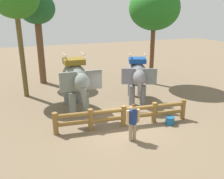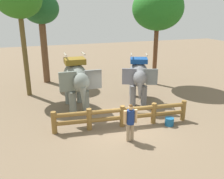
% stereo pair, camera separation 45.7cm
% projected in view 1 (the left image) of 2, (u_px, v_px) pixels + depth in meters
% --- Properties ---
extents(ground_plane, '(60.00, 60.00, 0.00)m').
position_uv_depth(ground_plane, '(125.00, 128.00, 11.39)').
color(ground_plane, brown).
extents(log_fence, '(6.56, 0.99, 1.05)m').
position_uv_depth(log_fence, '(123.00, 114.00, 11.42)').
color(log_fence, brown).
rests_on(log_fence, ground).
extents(elephant_near_left, '(2.09, 3.66, 3.15)m').
position_uv_depth(elephant_near_left, '(76.00, 80.00, 12.92)').
color(elephant_near_left, slate).
rests_on(elephant_near_left, ground).
extents(elephant_center, '(2.52, 3.43, 2.89)m').
position_uv_depth(elephant_center, '(137.00, 76.00, 14.29)').
color(elephant_center, slate).
rests_on(elephant_center, ground).
extents(tourist_woman_in_black, '(0.59, 0.35, 1.68)m').
position_uv_depth(tourist_woman_in_black, '(133.00, 120.00, 10.02)').
color(tourist_woman_in_black, '#9D8668').
rests_on(tourist_woman_in_black, ground).
extents(tree_far_left, '(3.55, 3.55, 6.97)m').
position_uv_depth(tree_far_left, '(154.00, 9.00, 16.64)').
color(tree_far_left, brown).
rests_on(tree_far_left, ground).
extents(tree_back_center, '(2.71, 2.71, 7.14)m').
position_uv_depth(tree_back_center, '(15.00, 0.00, 13.82)').
color(tree_back_center, brown).
rests_on(tree_back_center, ground).
extents(tree_far_right, '(2.59, 2.59, 6.57)m').
position_uv_depth(tree_far_right, '(37.00, 11.00, 16.88)').
color(tree_far_right, brown).
rests_on(tree_far_right, ground).
extents(feed_bucket, '(0.43, 0.43, 0.39)m').
position_uv_depth(feed_bucket, '(170.00, 121.00, 11.72)').
color(feed_bucket, '#19598C').
rests_on(feed_bucket, ground).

